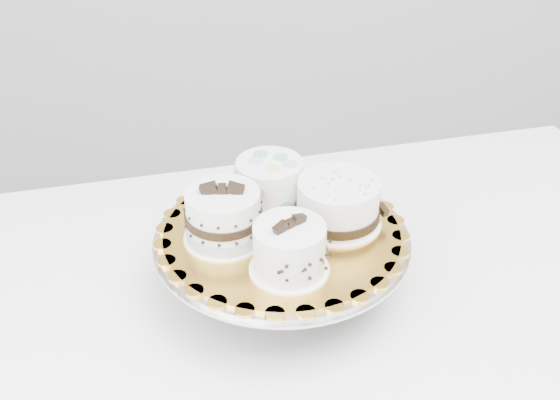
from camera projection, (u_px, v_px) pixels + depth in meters
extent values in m
cube|color=white|center=(325.00, 315.00, 1.02)|extent=(1.32, 0.93, 0.04)
cube|color=white|center=(510.00, 288.00, 1.64)|extent=(0.05, 0.05, 0.71)
cylinder|color=gray|center=(282.00, 284.00, 1.04)|extent=(0.17, 0.17, 0.01)
cylinder|color=gray|center=(282.00, 264.00, 1.02)|extent=(0.11, 0.11, 0.09)
cylinder|color=silver|center=(282.00, 237.00, 0.99)|extent=(0.35, 0.35, 0.01)
cylinder|color=silver|center=(282.00, 239.00, 0.99)|extent=(0.36, 0.36, 0.00)
cylinder|color=#C48629|center=(282.00, 233.00, 0.99)|extent=(0.37, 0.37, 0.00)
cylinder|color=white|center=(289.00, 269.00, 0.91)|extent=(0.11, 0.11, 0.00)
cylinder|color=white|center=(289.00, 248.00, 0.89)|extent=(0.13, 0.13, 0.07)
cylinder|color=white|center=(225.00, 237.00, 0.97)|extent=(0.11, 0.11, 0.00)
cylinder|color=white|center=(223.00, 215.00, 0.95)|extent=(0.12, 0.12, 0.07)
cylinder|color=#99B2C2|center=(224.00, 230.00, 0.97)|extent=(0.11, 0.11, 0.02)
cylinder|color=black|center=(223.00, 215.00, 0.95)|extent=(0.11, 0.11, 0.01)
cylinder|color=white|center=(270.00, 203.00, 1.04)|extent=(0.11, 0.11, 0.00)
cylinder|color=white|center=(270.00, 182.00, 1.02)|extent=(0.10, 0.10, 0.07)
cylinder|color=white|center=(337.00, 221.00, 1.00)|extent=(0.13, 0.13, 0.00)
cylinder|color=white|center=(338.00, 202.00, 0.99)|extent=(0.15, 0.15, 0.06)
cylinder|color=black|center=(337.00, 212.00, 1.00)|extent=(0.12, 0.12, 0.01)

